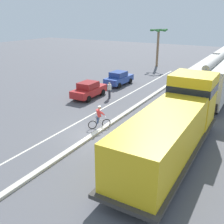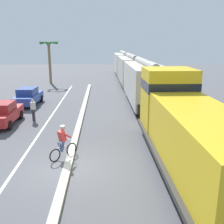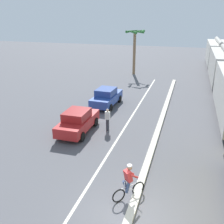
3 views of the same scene
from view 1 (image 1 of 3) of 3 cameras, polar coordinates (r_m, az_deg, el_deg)
name	(u,v)px [view 1 (image 1 of 3)]	position (r m, az deg, el deg)	size (l,w,h in m)	color
ground_plane	(96,134)	(18.46, -3.60, -4.86)	(120.00, 120.00, 0.00)	#56565B
median_curb	(133,108)	(23.27, 4.59, 0.81)	(0.36, 36.00, 0.16)	beige
lane_stripe	(110,105)	(24.36, -0.50, 1.60)	(0.14, 36.00, 0.01)	silver
locomotive	(175,126)	(15.74, 13.52, -2.89)	(3.10, 11.61, 4.20)	gold
hopper_car_lead	(214,79)	(27.06, 21.35, 6.68)	(2.90, 10.60, 4.18)	#B6B4AC
parked_car_red	(89,90)	(26.38, -5.06, 4.86)	(1.86, 4.21, 1.62)	red
parked_car_blue	(119,78)	(31.15, 1.50, 7.36)	(1.97, 4.27, 1.62)	#28479E
cyclist	(99,118)	(19.09, -2.84, -1.29)	(1.20, 1.30, 1.71)	black
palm_tree_near	(158,37)	(42.98, 10.04, 15.70)	(2.66, 2.76, 5.98)	#846647
pedestrian_by_cars	(109,90)	(26.06, -0.56, 4.81)	(0.34, 0.22, 1.62)	#33333D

